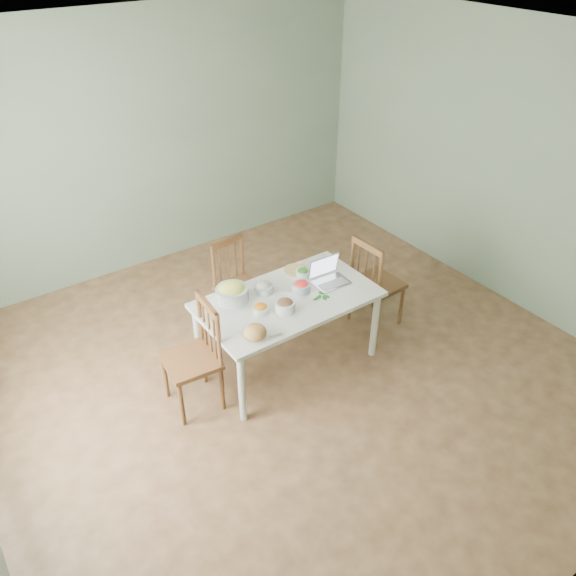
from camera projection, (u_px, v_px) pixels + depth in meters
floor at (292, 372)px, 5.02m from camera, size 5.00×5.00×0.00m
ceiling at (294, 48)px, 3.51m from camera, size 5.00×5.00×0.00m
wall_back at (156, 144)px, 5.96m from camera, size 5.00×0.00×2.70m
wall_right at (504, 166)px, 5.45m from camera, size 0.00×5.00×2.70m
dining_table at (288, 331)px, 4.94m from camera, size 1.50×0.84×0.70m
chair_far at (240, 286)px, 5.36m from camera, size 0.43×0.41×0.88m
chair_left at (190, 358)px, 4.45m from camera, size 0.44×0.46×0.96m
chair_right at (378, 281)px, 5.37m from camera, size 0.42×0.44×0.95m
bread_boule at (255, 332)px, 4.27m from camera, size 0.21×0.21×0.12m
butter_stick at (276, 335)px, 4.32m from camera, size 0.10×0.04×0.03m
bowl_squash at (232, 292)px, 4.68m from camera, size 0.36×0.36×0.16m
bowl_carrot at (261, 309)px, 4.55m from camera, size 0.15×0.15×0.08m
bowl_onion at (264, 288)px, 4.79m from camera, size 0.20×0.20×0.09m
bowl_mushroom at (285, 306)px, 4.56m from camera, size 0.20×0.20×0.11m
bowl_redpep at (301, 286)px, 4.80m from camera, size 0.20×0.20×0.09m
bowl_broccoli at (303, 273)px, 5.00m from camera, size 0.15×0.15×0.08m
flatbread at (296, 270)px, 5.09m from camera, size 0.24×0.24×0.02m
basil_bunch at (320, 296)px, 4.74m from camera, size 0.18×0.18×0.02m
laptop at (332, 273)px, 4.86m from camera, size 0.32×0.26×0.21m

